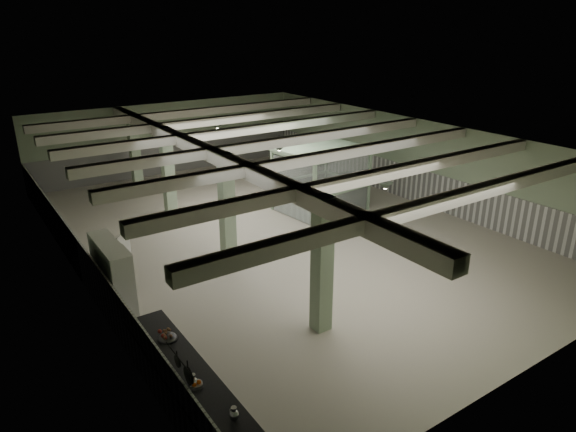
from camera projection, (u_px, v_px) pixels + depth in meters
floor at (276, 233)px, 19.23m from camera, size 20.00×20.00×0.00m
ceiling at (275, 138)px, 17.95m from camera, size 14.00×20.00×0.02m
wall_back at (170, 138)px, 26.32m from camera, size 14.00×0.02×3.60m
wall_front at (531, 305)px, 10.86m from camera, size 14.00×0.02×3.60m
wall_left at (73, 228)px, 14.92m from camera, size 0.02×20.00×3.60m
wall_right at (411, 159)px, 22.26m from camera, size 0.02×20.00×3.60m
wainscot_left at (80, 260)px, 15.31m from camera, size 0.05×19.90×1.50m
wainscot_right at (408, 183)px, 22.62m from camera, size 0.05×19.90×1.50m
wainscot_back at (172, 158)px, 26.68m from camera, size 13.90×0.05×1.50m
girder at (211, 154)px, 16.72m from camera, size 0.45×19.90×0.40m
beam_a at (445, 201)px, 12.22m from camera, size 13.90×0.35×0.32m
beam_b at (373, 176)px, 14.15m from camera, size 13.90×0.35×0.32m
beam_c at (318, 158)px, 16.08m from camera, size 13.90×0.35×0.32m
beam_d at (275, 143)px, 18.01m from camera, size 13.90×0.35×0.32m
beam_e at (240, 131)px, 19.95m from camera, size 13.90×0.35×0.32m
beam_f at (212, 121)px, 21.88m from camera, size 13.90×0.35×0.32m
beam_g at (188, 113)px, 23.81m from camera, size 13.90×0.35×0.32m
column_a at (322, 265)px, 12.64m from camera, size 0.42×0.42×3.60m
column_b at (227, 208)px, 16.51m from camera, size 0.42×0.42×3.60m
column_c at (168, 172)px, 20.37m from camera, size 0.42×0.42×3.60m
column_d at (135, 152)px, 23.47m from camera, size 0.42×0.42×3.60m
hook_rail at (179, 359)px, 9.07m from camera, size 0.02×1.20×0.02m
pendant_front at (385, 186)px, 14.54m from camera, size 0.44×0.44×0.22m
pendant_mid at (279, 149)px, 18.79m from camera, size 0.44×0.44×0.22m
pendant_back at (217, 127)px, 22.66m from camera, size 0.44×0.44×0.22m
prep_counter at (191, 395)px, 10.23m from camera, size 0.94×5.37×0.91m
pitcher_near at (193, 381)px, 9.72m from camera, size 0.22×0.25×0.29m
pitcher_far at (234, 414)px, 8.94m from camera, size 0.24×0.26×0.27m
veg_colander at (167, 336)px, 11.20m from camera, size 0.53×0.53×0.19m
orange_bowl at (196, 386)px, 9.76m from camera, size 0.26×0.26×0.09m
skillet_near at (188, 376)px, 8.97m from camera, size 0.05×0.34×0.34m
skillet_far at (177, 361)px, 9.35m from camera, size 0.03×0.24×0.24m
walkin_cooler at (114, 281)px, 13.56m from camera, size 0.97×2.17×1.99m
guard_booth at (321, 168)px, 20.96m from camera, size 3.58×3.12×2.67m
filing_cabinet at (348, 186)px, 22.63m from camera, size 0.50×0.63×1.20m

